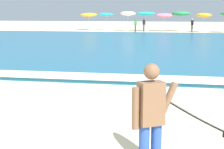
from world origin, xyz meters
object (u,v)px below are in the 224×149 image
Objects in this scene: surfer_with_board at (167,112)px; beachgoer_near_row_mid at (192,25)px; beach_umbrella_6 at (204,15)px; beach_umbrella_2 at (128,14)px; beach_umbrella_3 at (146,14)px; beach_umbrella_4 at (164,15)px; beachgoer_near_row_left at (135,25)px; beach_umbrella_0 at (89,15)px; beachgoer_near_row_right at (144,25)px; beach_umbrella_5 at (181,14)px; beach_umbrella_1 at (106,15)px.

surfer_with_board reaches higher than beachgoer_near_row_mid.
beach_umbrella_2 is at bearing 173.04° from beach_umbrella_6.
beach_umbrella_6 is at bearing -6.96° from beach_umbrella_2.
beach_umbrella_4 is (2.25, 0.39, -0.20)m from beach_umbrella_3.
beachgoer_near_row_left is 6.73m from beachgoer_near_row_mid.
beach_umbrella_2 is (5.37, -1.32, 0.17)m from beach_umbrella_0.
beach_umbrella_4 is 2.87m from beachgoer_near_row_right.
beachgoer_near_row_right is (0.92, 0.95, 0.00)m from beachgoer_near_row_left.
beach_umbrella_2 is 1.59× the size of beachgoer_near_row_left.
beach_umbrella_6 reaches higher than beachgoer_near_row_right.
beach_umbrella_6 is at bearing 4.78° from beachgoer_near_row_left.
beach_umbrella_3 is 1.07× the size of beach_umbrella_6.
beachgoer_near_row_mid is at bearing -6.78° from beach_umbrella_2.
beach_umbrella_2 is 1.12× the size of beach_umbrella_6.
beach_umbrella_0 is 13.44m from beachgoer_near_row_mid.
surfer_with_board is at bearing -87.95° from beach_umbrella_4.
beach_umbrella_2 reaches higher than beachgoer_near_row_right.
beach_umbrella_2 reaches higher than beach_umbrella_4.
beach_umbrella_0 is at bearing 175.92° from beach_umbrella_5.
beach_umbrella_3 is at bearing -10.39° from beach_umbrella_1.
beach_umbrella_1 is 1.43× the size of beachgoer_near_row_left.
beach_umbrella_6 reaches higher than beachgoer_near_row_left.
beach_umbrella_4 is at bearing 9.91° from beach_umbrella_3.
beach_umbrella_4 is (7.48, -0.56, -0.08)m from beach_umbrella_1.
beachgoer_near_row_left is at bearing -148.46° from beach_umbrella_4.
beachgoer_near_row_right is (2.08, -0.83, -1.31)m from beach_umbrella_2.
beach_umbrella_5 is at bearing 7.94° from beach_umbrella_3.
beachgoer_near_row_left is (-7.98, -0.67, -1.13)m from beach_umbrella_6.
beach_umbrella_2 is 9.21m from beach_umbrella_6.
beachgoer_near_row_left is 1.33m from beachgoer_near_row_right.
beach_umbrella_6 is 7.15m from beachgoer_near_row_right.
beach_umbrella_5 is (2.02, 0.20, 0.22)m from beach_umbrella_4.
surfer_with_board is 0.97× the size of beach_umbrella_3.
beach_umbrella_4 is at bearing -6.08° from beach_umbrella_0.
beachgoer_near_row_mid is at bearing -8.18° from beach_umbrella_3.
surfer_with_board is 39.02m from beach_umbrella_3.
beach_umbrella_2 is 1.05× the size of beach_umbrella_3.
beachgoer_near_row_left and beachgoer_near_row_mid have the same top height.
surfer_with_board is 1.03× the size of beach_umbrella_6.
beach_umbrella_3 reaches higher than beachgoer_near_row_left.
beach_umbrella_5 reaches higher than beach_umbrella_3.
beach_umbrella_2 is at bearing 122.99° from beachgoer_near_row_left.
beach_umbrella_1 is 0.90× the size of beach_umbrella_2.
beachgoer_near_row_mid is (13.20, -2.25, -1.14)m from beach_umbrella_0.
beach_umbrella_2 is 1.59× the size of beachgoer_near_row_mid.
beach_umbrella_1 is 11.02m from beachgoer_near_row_mid.
beach_umbrella_4 is 2.04m from beach_umbrella_5.
beach_umbrella_1 is 0.91× the size of beach_umbrella_5.
beach_umbrella_6 is (3.24, 37.85, 0.95)m from surfer_with_board.
beach_umbrella_0 reaches higher than beachgoer_near_row_right.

